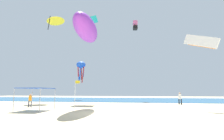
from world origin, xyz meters
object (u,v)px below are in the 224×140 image
Objects in this scene: banner_flag at (76,91)px; kite_delta_yellow at (56,20)px; person_near_tent at (30,99)px; kite_inflatable_purple at (86,29)px; kite_diamond_teal at (89,22)px; canopy_tent at (36,89)px; kite_box_pink at (135,25)px; kite_octopus_blue at (81,66)px; kite_parafoil_white at (201,41)px; person_leftmost at (180,97)px.

kite_delta_yellow reaches higher than banner_flag.
person_near_tent is 11.03m from kite_inflatable_purple.
kite_delta_yellow reaches higher than kite_inflatable_purple.
kite_delta_yellow is (-2.56, 10.33, 14.62)m from person_near_tent.
canopy_tent is at bearing -12.97° from kite_diamond_teal.
banner_flag is 25.60m from kite_box_pink.
kite_octopus_blue is 27.15m from kite_parafoil_white.
kite_inflatable_purple is (9.81, -10.97, -6.32)m from kite_delta_yellow.
kite_inflatable_purple is 12.99m from kite_parafoil_white.
kite_diamond_teal is at bearing 83.86° from canopy_tent.
kite_delta_yellow is at bearing 35.51° from kite_inflatable_purple.
kite_diamond_teal is at bearing 9.19° from kite_inflatable_purple.
banner_flag is at bearing -117.70° from kite_delta_yellow.
banner_flag is at bearing -120.30° from kite_box_pink.
canopy_tent reaches higher than person_near_tent.
banner_flag is 19.04m from kite_delta_yellow.
person_leftmost is (15.94, 11.01, -1.09)m from canopy_tent.
kite_parafoil_white is (20.07, 0.08, 6.37)m from person_near_tent.
banner_flag is 1.02× the size of kite_parafoil_white.
person_leftmost is 0.56× the size of kite_parafoil_white.
kite_box_pink is at bearing -31.29° from kite_octopus_blue.
kite_diamond_teal is 19.40m from kite_parafoil_white.
kite_diamond_teal is at bearing 37.20° from person_near_tent.
person_near_tent is 20.38m from person_leftmost.
banner_flag is 7.45m from kite_inflatable_purple.
kite_parafoil_white reaches higher than banner_flag.
canopy_tent is at bearing -134.93° from kite_delta_yellow.
kite_parafoil_white is at bearing 12.54° from canopy_tent.
canopy_tent is 0.35× the size of kite_inflatable_purple.
kite_inflatable_purple is at bearing -116.12° from kite_box_pink.
canopy_tent is 1.82× the size of person_near_tent.
person_leftmost is 26.20m from kite_delta_yellow.
kite_inflatable_purple is at bearing -138.46° from kite_parafoil_white.
kite_diamond_teal is 11.50m from kite_inflatable_purple.
kite_inflatable_purple is (1.39, -0.65, 7.29)m from banner_flag.
kite_delta_yellow reaches higher than kite_diamond_teal.
kite_octopus_blue is at bearing 5.77° from kite_delta_yellow.
kite_inflatable_purple is (4.16, 3.05, 7.12)m from canopy_tent.
canopy_tent is 0.93× the size of kite_parafoil_white.
person_leftmost is 23.01m from kite_octopus_blue.
kite_parafoil_white is at bearing -93.07° from kite_inflatable_purple.
canopy_tent is at bearing -119.59° from kite_octopus_blue.
kite_octopus_blue is at bearing 63.17° from person_near_tent.
kite_parafoil_white is (1.04, -7.23, 6.28)m from person_leftmost.
kite_delta_yellow is at bearing 111.95° from canopy_tent.
kite_parafoil_white is at bearing -79.87° from kite_octopus_blue.
kite_octopus_blue reaches higher than banner_flag.
kite_diamond_teal reaches higher than kite_octopus_blue.
kite_delta_yellow is at bearing -104.96° from kite_diamond_teal.
kite_box_pink reaches higher than kite_parafoil_white.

